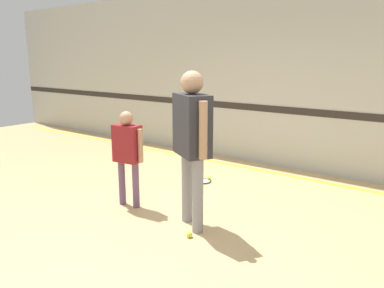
{
  "coord_description": "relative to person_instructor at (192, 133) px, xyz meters",
  "views": [
    {
      "loc": [
        2.54,
        -3.18,
        1.9
      ],
      "look_at": [
        0.14,
        0.05,
        0.98
      ],
      "focal_mm": 35.0,
      "sensor_mm": 36.0,
      "label": 1
    }
  ],
  "objects": [
    {
      "name": "wall_back",
      "position": [
        -0.14,
        2.94,
        0.5
      ],
      "size": [
        16.0,
        0.07,
        3.2
      ],
      "color": "beige",
      "rests_on": "ground_plane"
    },
    {
      "name": "ground_plane",
      "position": [
        -0.14,
        -0.05,
        -1.1
      ],
      "size": [
        16.0,
        16.0,
        0.0
      ],
      "primitive_type": "plane",
      "color": "tan"
    },
    {
      "name": "floor_stripe",
      "position": [
        -0.14,
        2.48,
        -1.1
      ],
      "size": [
        14.4,
        0.1,
        0.01
      ],
      "color": "yellow",
      "rests_on": "ground_plane"
    },
    {
      "name": "tennis_ball_by_spare_racket",
      "position": [
        -0.77,
        1.49,
        -1.07
      ],
      "size": [
        0.07,
        0.07,
        0.07
      ],
      "primitive_type": "sphere",
      "color": "#CCE038",
      "rests_on": "ground_plane"
    },
    {
      "name": "person_student_left",
      "position": [
        -1.03,
        0.0,
        -0.32
      ],
      "size": [
        0.47,
        0.24,
        1.26
      ],
      "rotation": [
        0.0,
        0.0,
        0.13
      ],
      "color": "#6B4C70",
      "rests_on": "ground_plane"
    },
    {
      "name": "racket_spare_on_floor",
      "position": [
        -0.82,
        1.36,
        -1.09
      ],
      "size": [
        0.3,
        0.49,
        0.03
      ],
      "rotation": [
        0.0,
        0.0,
        4.56
      ],
      "color": "#28282D",
      "rests_on": "ground_plane"
    },
    {
      "name": "tennis_ball_near_instructor",
      "position": [
        0.15,
        -0.25,
        -1.07
      ],
      "size": [
        0.07,
        0.07,
        0.07
      ],
      "primitive_type": "sphere",
      "color": "#CCE038",
      "rests_on": "ground_plane"
    },
    {
      "name": "person_instructor",
      "position": [
        0.0,
        0.0,
        0.0
      ],
      "size": [
        0.59,
        0.49,
        1.78
      ],
      "rotation": [
        0.0,
        0.0,
        -0.53
      ],
      "color": "gray",
      "rests_on": "ground_plane"
    }
  ]
}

